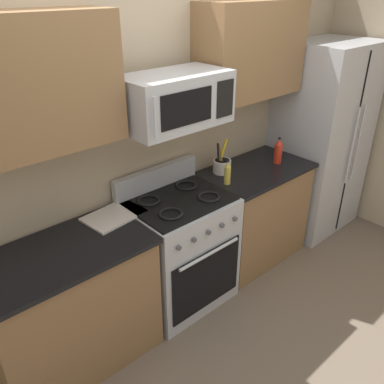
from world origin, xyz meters
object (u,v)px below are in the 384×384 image
Objects in this scene: range_oven at (180,250)px; microwave at (175,100)px; cutting_board at (114,215)px; utensil_crock at (222,165)px; bottle_hot_sauce at (278,151)px; bottle_oil at (227,173)px; refrigerator at (320,140)px.

microwave is (-0.00, 0.03, 1.19)m from range_oven.
range_oven reaches higher than cutting_board.
range_oven is at bearing -16.02° from cutting_board.
utensil_crock is 0.55m from bottle_hot_sauce.
microwave is at bearing 90.05° from range_oven.
cutting_board is (-0.47, 0.11, -0.74)m from microwave.
cutting_board is at bearing 163.98° from range_oven.
utensil_crock is at bearing 55.69° from bottle_oil.
refrigerator is 9.24× the size of bottle_oil.
range_oven is 5.36× the size of bottle_oil.
bottle_hot_sauce is at bearing -6.42° from cutting_board.
refrigerator reaches higher than utensil_crock.
utensil_crock reaches higher than bottle_oil.
bottle_oil is at bearing -10.15° from cutting_board.
refrigerator is 2.53× the size of microwave.
refrigerator is at bearing -1.36° from microwave.
microwave is at bearing -168.67° from utensil_crock.
refrigerator is at bearing 0.72° from bottle_oil.
bottle_hot_sauce is (1.11, -0.07, -0.64)m from microwave.
utensil_crock reaches higher than cutting_board.
refrigerator is at bearing 2.04° from bottle_hot_sauce.
cutting_board is at bearing 166.99° from microwave.
cutting_board is (-0.47, 0.14, 0.44)m from range_oven.
bottle_hot_sauce is at bearing -3.57° from microwave.
refrigerator is 1.97m from microwave.
refrigerator reaches higher than cutting_board.
refrigerator is 6.45× the size of utensil_crock.
utensil_crock is at bearing 11.33° from microwave.
cutting_board is at bearing -179.40° from utensil_crock.
bottle_oil is (0.48, -0.06, -0.66)m from microwave.
cutting_board is (-1.07, -0.01, -0.06)m from utensil_crock.
refrigerator is 4.74× the size of cutting_board.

